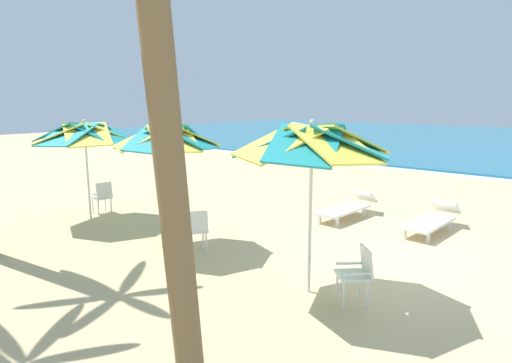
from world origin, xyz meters
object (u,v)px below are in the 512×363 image
object	(u,v)px
beach_umbrella_0	(312,142)
beach_umbrella_1	(167,138)
plastic_chair_2	(102,196)
plastic_chair_1	(196,228)
sun_lounger_1	(432,220)
beach_umbrella_2	(85,134)
sun_lounger_2	(347,207)
plastic_chair_0	(357,272)

from	to	relation	value
beach_umbrella_0	beach_umbrella_1	xyz separation A→B (m)	(-3.45, 0.00, -0.13)
beach_umbrella_0	plastic_chair_2	distance (m)	7.14
plastic_chair_1	sun_lounger_1	bearing A→B (deg)	55.61
beach_umbrella_1	beach_umbrella_2	world-z (taller)	beach_umbrella_1
beach_umbrella_1	sun_lounger_1	xyz separation A→B (m)	(3.79, 4.55, -1.95)
plastic_chair_2	sun_lounger_2	bearing A→B (deg)	37.31
beach_umbrella_2	sun_lounger_2	xyz separation A→B (m)	(4.84, 4.43, -1.90)
plastic_chair_1	sun_lounger_2	size ratio (longest dim) A/B	0.40
plastic_chair_1	plastic_chair_2	xyz separation A→B (m)	(-4.15, 0.37, 0.00)
plastic_chair_0	beach_umbrella_2	world-z (taller)	beach_umbrella_2
beach_umbrella_0	sun_lounger_1	size ratio (longest dim) A/B	1.25
plastic_chair_0	plastic_chair_2	xyz separation A→B (m)	(-7.64, 0.32, 0.00)
beach_umbrella_0	beach_umbrella_1	bearing A→B (deg)	179.99
sun_lounger_2	sun_lounger_1	bearing A→B (deg)	5.19
beach_umbrella_0	sun_lounger_1	bearing A→B (deg)	85.79
plastic_chair_1	plastic_chair_2	bearing A→B (deg)	174.88
plastic_chair_2	sun_lounger_1	size ratio (longest dim) A/B	0.40
beach_umbrella_0	sun_lounger_2	xyz separation A→B (m)	(-1.75, 4.36, -2.08)
beach_umbrella_2	beach_umbrella_0	bearing A→B (deg)	0.63
beach_umbrella_0	sun_lounger_2	size ratio (longest dim) A/B	1.24
beach_umbrella_1	plastic_chair_2	distance (m)	3.87
plastic_chair_1	sun_lounger_2	xyz separation A→B (m)	(0.98, 4.28, -0.22)
plastic_chair_0	sun_lounger_2	xyz separation A→B (m)	(-2.51, 4.23, -0.22)
beach_umbrella_1	beach_umbrella_2	bearing A→B (deg)	-178.68
beach_umbrella_0	plastic_chair_1	world-z (taller)	beach_umbrella_0
sun_lounger_1	plastic_chair_0	bearing A→B (deg)	-84.51
sun_lounger_1	beach_umbrella_2	bearing A→B (deg)	-146.26
plastic_chair_0	sun_lounger_1	size ratio (longest dim) A/B	0.40
plastic_chair_1	beach_umbrella_2	bearing A→B (deg)	-177.78
beach_umbrella_0	plastic_chair_2	xyz separation A→B (m)	(-6.88, 0.45, -1.86)
plastic_chair_2	sun_lounger_1	world-z (taller)	plastic_chair_2
sun_lounger_1	sun_lounger_2	size ratio (longest dim) A/B	1.00
plastic_chair_1	sun_lounger_2	distance (m)	4.40
beach_umbrella_0	sun_lounger_2	bearing A→B (deg)	111.85
beach_umbrella_0	plastic_chair_1	bearing A→B (deg)	178.37
sun_lounger_2	beach_umbrella_0	bearing A→B (deg)	-68.15
plastic_chair_1	beach_umbrella_0	bearing A→B (deg)	-1.63
beach_umbrella_2	sun_lounger_2	world-z (taller)	beach_umbrella_2
plastic_chair_1	sun_lounger_2	bearing A→B (deg)	77.14
plastic_chair_2	sun_lounger_2	world-z (taller)	plastic_chair_2
plastic_chair_0	beach_umbrella_2	xyz separation A→B (m)	(-7.35, -0.20, 1.69)
plastic_chair_0	beach_umbrella_2	bearing A→B (deg)	-178.41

